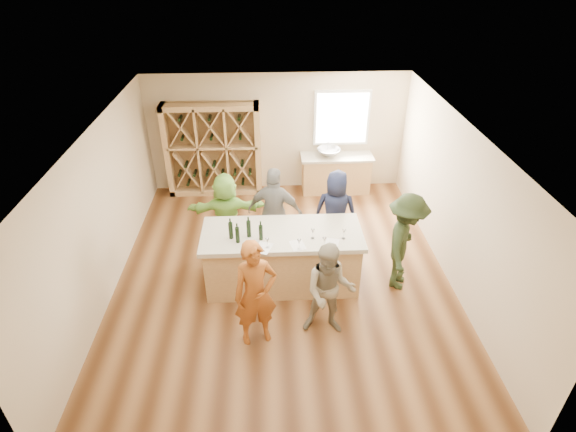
{
  "coord_description": "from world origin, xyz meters",
  "views": [
    {
      "loc": [
        -0.21,
        -6.47,
        5.31
      ],
      "look_at": [
        0.1,
        0.2,
        1.15
      ],
      "focal_mm": 28.0,
      "sensor_mm": 36.0,
      "label": 1
    }
  ],
  "objects_px": {
    "wine_bottle_a": "(231,231)",
    "wine_bottle_b": "(237,235)",
    "wine_rack": "(213,150)",
    "person_far_right": "(336,211)",
    "person_near_right": "(330,291)",
    "person_near_left": "(256,294)",
    "wine_bottle_d": "(261,233)",
    "wine_bottle_c": "(249,229)",
    "tasting_counter_base": "(282,260)",
    "sink": "(329,152)",
    "person_server": "(404,242)",
    "person_far_left": "(227,213)",
    "person_far_mid": "(275,212)"
  },
  "relations": [
    {
      "from": "person_near_left",
      "to": "wine_bottle_d",
      "type": "bearing_deg",
      "value": 71.71
    },
    {
      "from": "person_far_left",
      "to": "sink",
      "type": "bearing_deg",
      "value": -136.79
    },
    {
      "from": "wine_rack",
      "to": "person_far_right",
      "type": "relative_size",
      "value": 1.32
    },
    {
      "from": "sink",
      "to": "wine_bottle_b",
      "type": "height_order",
      "value": "wine_bottle_b"
    },
    {
      "from": "person_far_mid",
      "to": "person_far_left",
      "type": "relative_size",
      "value": 1.1
    },
    {
      "from": "wine_bottle_b",
      "to": "wine_bottle_c",
      "type": "relative_size",
      "value": 0.95
    },
    {
      "from": "wine_rack",
      "to": "wine_bottle_d",
      "type": "bearing_deg",
      "value": -72.89
    },
    {
      "from": "wine_rack",
      "to": "person_near_left",
      "type": "bearing_deg",
      "value": -77.68
    },
    {
      "from": "wine_bottle_a",
      "to": "wine_bottle_c",
      "type": "height_order",
      "value": "same"
    },
    {
      "from": "sink",
      "to": "person_far_mid",
      "type": "relative_size",
      "value": 0.3
    },
    {
      "from": "person_server",
      "to": "person_near_left",
      "type": "bearing_deg",
      "value": 137.47
    },
    {
      "from": "person_far_mid",
      "to": "person_far_left",
      "type": "xyz_separation_m",
      "value": [
        -0.93,
        0.16,
        -0.08
      ]
    },
    {
      "from": "wine_rack",
      "to": "wine_bottle_d",
      "type": "distance_m",
      "value": 3.84
    },
    {
      "from": "person_near_left",
      "to": "person_far_right",
      "type": "xyz_separation_m",
      "value": [
        1.5,
        2.35,
        -0.06
      ]
    },
    {
      "from": "sink",
      "to": "wine_bottle_b",
      "type": "bearing_deg",
      "value": -118.06
    },
    {
      "from": "wine_bottle_d",
      "to": "tasting_counter_base",
      "type": "bearing_deg",
      "value": 28.41
    },
    {
      "from": "person_near_right",
      "to": "wine_rack",
      "type": "bearing_deg",
      "value": 121.71
    },
    {
      "from": "wine_bottle_c",
      "to": "wine_bottle_a",
      "type": "bearing_deg",
      "value": -172.86
    },
    {
      "from": "wine_bottle_a",
      "to": "wine_bottle_b",
      "type": "height_order",
      "value": "wine_bottle_a"
    },
    {
      "from": "tasting_counter_base",
      "to": "wine_bottle_a",
      "type": "relative_size",
      "value": 8.74
    },
    {
      "from": "wine_rack",
      "to": "person_far_left",
      "type": "height_order",
      "value": "wine_rack"
    },
    {
      "from": "person_server",
      "to": "wine_bottle_a",
      "type": "bearing_deg",
      "value": 112.19
    },
    {
      "from": "person_near_left",
      "to": "person_far_left",
      "type": "relative_size",
      "value": 1.09
    },
    {
      "from": "person_near_right",
      "to": "person_far_left",
      "type": "bearing_deg",
      "value": 133.44
    },
    {
      "from": "wine_bottle_b",
      "to": "person_far_left",
      "type": "bearing_deg",
      "value": 102.45
    },
    {
      "from": "wine_bottle_b",
      "to": "wine_bottle_d",
      "type": "distance_m",
      "value": 0.38
    },
    {
      "from": "wine_rack",
      "to": "person_far_right",
      "type": "bearing_deg",
      "value": -43.82
    },
    {
      "from": "sink",
      "to": "wine_bottle_b",
      "type": "distance_m",
      "value": 4.15
    },
    {
      "from": "wine_bottle_d",
      "to": "person_far_mid",
      "type": "bearing_deg",
      "value": 77.51
    },
    {
      "from": "wine_bottle_c",
      "to": "person_server",
      "type": "relative_size",
      "value": 0.16
    },
    {
      "from": "person_near_right",
      "to": "wine_bottle_a",
      "type": "bearing_deg",
      "value": 151.93
    },
    {
      "from": "wine_bottle_a",
      "to": "person_server",
      "type": "xyz_separation_m",
      "value": [
        2.92,
        -0.01,
        -0.32
      ]
    },
    {
      "from": "person_near_left",
      "to": "person_far_left",
      "type": "height_order",
      "value": "person_near_left"
    },
    {
      "from": "person_near_right",
      "to": "person_far_right",
      "type": "height_order",
      "value": "person_far_right"
    },
    {
      "from": "wine_bottle_b",
      "to": "person_near_right",
      "type": "height_order",
      "value": "person_near_right"
    },
    {
      "from": "wine_rack",
      "to": "tasting_counter_base",
      "type": "height_order",
      "value": "wine_rack"
    },
    {
      "from": "wine_bottle_c",
      "to": "person_far_right",
      "type": "relative_size",
      "value": 0.18
    },
    {
      "from": "wine_bottle_d",
      "to": "person_far_left",
      "type": "relative_size",
      "value": 0.17
    },
    {
      "from": "person_near_right",
      "to": "person_far_right",
      "type": "relative_size",
      "value": 0.96
    },
    {
      "from": "person_far_right",
      "to": "wine_bottle_b",
      "type": "bearing_deg",
      "value": 47.77
    },
    {
      "from": "wine_bottle_b",
      "to": "person_near_left",
      "type": "bearing_deg",
      "value": -74.53
    },
    {
      "from": "wine_bottle_b",
      "to": "wine_bottle_c",
      "type": "xyz_separation_m",
      "value": [
        0.18,
        0.16,
        0.01
      ]
    },
    {
      "from": "person_near_left",
      "to": "person_far_mid",
      "type": "relative_size",
      "value": 0.99
    },
    {
      "from": "tasting_counter_base",
      "to": "person_far_left",
      "type": "distance_m",
      "value": 1.55
    },
    {
      "from": "wine_rack",
      "to": "person_far_right",
      "type": "xyz_separation_m",
      "value": [
        2.54,
        -2.44,
        -0.26
      ]
    },
    {
      "from": "tasting_counter_base",
      "to": "wine_bottle_b",
      "type": "height_order",
      "value": "wine_bottle_b"
    },
    {
      "from": "person_server",
      "to": "person_far_right",
      "type": "distance_m",
      "value": 1.55
    },
    {
      "from": "person_near_right",
      "to": "person_server",
      "type": "bearing_deg",
      "value": 43.63
    },
    {
      "from": "person_far_left",
      "to": "tasting_counter_base",
      "type": "bearing_deg",
      "value": 130.39
    },
    {
      "from": "wine_bottle_b",
      "to": "wine_bottle_d",
      "type": "height_order",
      "value": "wine_bottle_b"
    }
  ]
}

